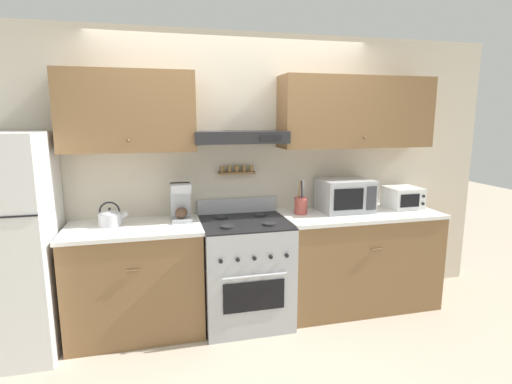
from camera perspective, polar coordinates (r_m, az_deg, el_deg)
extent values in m
plane|color=#B2A38E|center=(3.54, -0.47, -19.89)|extent=(16.00, 16.00, 0.00)
cube|color=beige|center=(3.77, -2.99, 2.64)|extent=(5.20, 0.08, 2.55)
cube|color=brown|center=(3.47, -17.84, 10.89)|extent=(1.07, 0.33, 0.65)
sphere|color=brown|center=(3.29, -17.81, 7.02)|extent=(0.02, 0.02, 0.02)
cube|color=brown|center=(3.91, 14.11, 10.97)|extent=(1.46, 0.33, 0.65)
sphere|color=brown|center=(3.76, 15.23, 7.53)|extent=(0.02, 0.02, 0.02)
cube|color=#232326|center=(3.52, -2.33, 7.85)|extent=(0.81, 0.37, 0.10)
cube|color=black|center=(3.39, 2.12, 7.75)|extent=(0.19, 0.01, 0.05)
cube|color=brown|center=(3.69, -2.75, 2.73)|extent=(0.34, 0.07, 0.02)
cylinder|color=olive|center=(3.66, -4.85, 3.27)|extent=(0.03, 0.03, 0.06)
cylinder|color=olive|center=(3.67, -3.80, 3.31)|extent=(0.03, 0.03, 0.06)
cylinder|color=olive|center=(3.68, -2.76, 3.34)|extent=(0.03, 0.03, 0.06)
cylinder|color=olive|center=(3.70, -1.72, 3.38)|extent=(0.03, 0.03, 0.06)
cylinder|color=olive|center=(3.71, -0.70, 3.41)|extent=(0.03, 0.03, 0.06)
cube|color=brown|center=(3.58, -16.71, -12.07)|extent=(1.07, 0.64, 0.89)
cube|color=white|center=(3.43, -17.11, -4.94)|extent=(1.10, 0.66, 0.03)
cylinder|color=brown|center=(3.19, -17.17, -10.70)|extent=(0.10, 0.01, 0.01)
cube|color=brown|center=(4.01, 14.25, -9.43)|extent=(1.46, 0.64, 0.89)
cube|color=white|center=(3.88, 14.56, -3.03)|extent=(1.48, 0.66, 0.03)
cylinder|color=brown|center=(3.67, 16.86, -7.85)|extent=(0.10, 0.01, 0.01)
cube|color=#ADAFB5|center=(3.60, -1.62, -11.32)|extent=(0.75, 0.69, 0.90)
cube|color=black|center=(3.32, -0.26, -14.69)|extent=(0.51, 0.01, 0.25)
cylinder|color=#ADAFB5|center=(3.22, -0.16, -11.97)|extent=(0.52, 0.02, 0.02)
cube|color=black|center=(3.46, -1.66, -4.30)|extent=(0.75, 0.69, 0.01)
cylinder|color=#232326|center=(3.27, -4.11, -4.97)|extent=(0.11, 0.11, 0.02)
cylinder|color=#232326|center=(3.34, 1.96, -4.58)|extent=(0.11, 0.11, 0.02)
cylinder|color=#232326|center=(3.58, -5.04, -3.58)|extent=(0.11, 0.11, 0.02)
cylinder|color=#232326|center=(3.65, 0.52, -3.26)|extent=(0.11, 0.11, 0.02)
cylinder|color=black|center=(3.14, -5.07, -9.84)|extent=(0.03, 0.02, 0.03)
cylinder|color=black|center=(3.16, -2.63, -9.66)|extent=(0.03, 0.02, 0.03)
cylinder|color=black|center=(3.19, -0.23, -9.46)|extent=(0.03, 0.02, 0.03)
cylinder|color=black|center=(3.22, 2.12, -9.26)|extent=(0.03, 0.02, 0.03)
cylinder|color=black|center=(3.26, 4.42, -9.05)|extent=(0.03, 0.02, 0.03)
cube|color=#ADAFB5|center=(3.75, -2.74, -1.95)|extent=(0.75, 0.04, 0.14)
cube|color=white|center=(3.56, -32.01, -6.52)|extent=(0.67, 0.74, 1.69)
cylinder|color=#B7B7BC|center=(3.50, -20.12, -3.70)|extent=(0.19, 0.19, 0.10)
ellipsoid|color=#B7B7BC|center=(3.49, -20.17, -2.90)|extent=(0.17, 0.17, 0.06)
sphere|color=black|center=(3.48, -20.21, -2.28)|extent=(0.02, 0.02, 0.02)
cylinder|color=#B7B7BC|center=(3.49, -18.67, -3.40)|extent=(0.12, 0.04, 0.10)
torus|color=black|center=(3.48, -20.19, -2.62)|extent=(0.17, 0.01, 0.17)
cube|color=#ADAFB5|center=(3.49, -10.59, -3.86)|extent=(0.17, 0.21, 0.03)
cube|color=#ADAFB5|center=(3.52, -10.74, -1.27)|extent=(0.17, 0.08, 0.33)
cube|color=#ADAFB5|center=(3.42, -10.74, 0.57)|extent=(0.17, 0.17, 0.07)
ellipsoid|color=#4C3323|center=(3.46, -10.61, -2.93)|extent=(0.11, 0.11, 0.10)
cube|color=#ADAFB5|center=(3.87, 12.56, -0.43)|extent=(0.47, 0.38, 0.30)
cube|color=black|center=(3.68, 13.12, -1.03)|extent=(0.28, 0.01, 0.19)
cube|color=#38383D|center=(3.79, 16.19, -0.85)|extent=(0.09, 0.01, 0.22)
cylinder|color=#B24C42|center=(3.70, 6.42, -1.95)|extent=(0.12, 0.12, 0.15)
cylinder|color=olive|center=(3.65, 6.21, 0.33)|extent=(0.01, 0.05, 0.16)
cylinder|color=#28282B|center=(3.67, 6.55, 0.38)|extent=(0.01, 0.04, 0.16)
cylinder|color=#B2B2B7|center=(3.68, 6.77, 0.41)|extent=(0.01, 0.03, 0.16)
cube|color=white|center=(4.18, 20.21, -0.74)|extent=(0.31, 0.30, 0.20)
cube|color=black|center=(4.04, 21.15, -1.17)|extent=(0.20, 0.01, 0.12)
cylinder|color=black|center=(4.11, 22.84, -0.57)|extent=(0.03, 0.01, 0.03)
cylinder|color=black|center=(4.12, 22.77, -1.57)|extent=(0.03, 0.01, 0.03)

